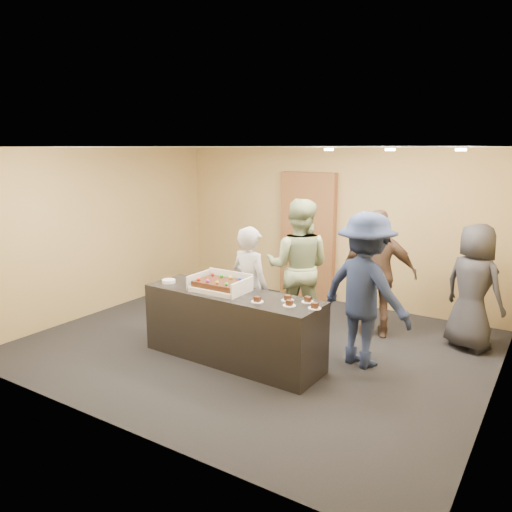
# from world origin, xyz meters

# --- Properties ---
(room) EXTENTS (6.04, 6.00, 2.70)m
(room) POSITION_xyz_m (0.00, 0.00, 1.35)
(room) COLOR black
(room) RESTS_ON ground
(serving_counter) EXTENTS (2.42, 0.78, 0.90)m
(serving_counter) POSITION_xyz_m (0.02, -0.58, 0.45)
(serving_counter) COLOR black
(serving_counter) RESTS_ON floor
(storage_cabinet) EXTENTS (1.03, 0.15, 2.28)m
(storage_cabinet) POSITION_xyz_m (-0.43, 2.41, 1.14)
(storage_cabinet) COLOR brown
(storage_cabinet) RESTS_ON floor
(cake_box) EXTENTS (0.71, 0.49, 0.21)m
(cake_box) POSITION_xyz_m (-0.17, -0.56, 0.95)
(cake_box) COLOR white
(cake_box) RESTS_ON serving_counter
(sheet_cake) EXTENTS (0.61, 0.42, 0.12)m
(sheet_cake) POSITION_xyz_m (-0.17, -0.58, 1.00)
(sheet_cake) COLOR #3C1B0D
(sheet_cake) RESTS_ON cake_box
(plate_stack) EXTENTS (0.18, 0.18, 0.04)m
(plate_stack) POSITION_xyz_m (-0.98, -0.65, 0.92)
(plate_stack) COLOR white
(plate_stack) RESTS_ON serving_counter
(slice_a) EXTENTS (0.15, 0.15, 0.07)m
(slice_a) POSITION_xyz_m (0.49, -0.73, 0.92)
(slice_a) COLOR white
(slice_a) RESTS_ON serving_counter
(slice_b) EXTENTS (0.15, 0.15, 0.07)m
(slice_b) POSITION_xyz_m (0.77, -0.49, 0.92)
(slice_b) COLOR white
(slice_b) RESTS_ON serving_counter
(slice_c) EXTENTS (0.15, 0.15, 0.07)m
(slice_c) POSITION_xyz_m (0.88, -0.66, 0.92)
(slice_c) COLOR white
(slice_c) RESTS_ON serving_counter
(slice_d) EXTENTS (0.15, 0.15, 0.07)m
(slice_d) POSITION_xyz_m (1.00, -0.42, 0.92)
(slice_d) COLOR white
(slice_d) RESTS_ON serving_counter
(slice_e) EXTENTS (0.15, 0.15, 0.07)m
(slice_e) POSITION_xyz_m (1.18, -0.59, 0.92)
(slice_e) COLOR white
(slice_e) RESTS_ON serving_counter
(person_server_grey) EXTENTS (0.69, 0.52, 1.69)m
(person_server_grey) POSITION_xyz_m (0.00, -0.13, 0.84)
(person_server_grey) COLOR #A7A7AC
(person_server_grey) RESTS_ON floor
(person_sage_man) EXTENTS (1.15, 1.01, 1.99)m
(person_sage_man) POSITION_xyz_m (0.25, 0.76, 0.99)
(person_sage_man) COLOR gray
(person_sage_man) RESTS_ON floor
(person_navy_man) EXTENTS (1.40, 1.03, 1.94)m
(person_navy_man) POSITION_xyz_m (1.48, 0.21, 0.97)
(person_navy_man) COLOR #1A2544
(person_navy_man) RESTS_ON floor
(person_brown_extra) EXTENTS (1.17, 0.79, 1.85)m
(person_brown_extra) POSITION_xyz_m (1.28, 1.24, 0.92)
(person_brown_extra) COLOR #4F392B
(person_brown_extra) RESTS_ON floor
(person_dark_suit) EXTENTS (1.00, 0.85, 1.72)m
(person_dark_suit) POSITION_xyz_m (2.53, 1.48, 0.86)
(person_dark_suit) COLOR #28292E
(person_dark_suit) RESTS_ON floor
(ceiling_spotlights) EXTENTS (1.72, 0.12, 0.03)m
(ceiling_spotlights) POSITION_xyz_m (1.60, 0.50, 2.67)
(ceiling_spotlights) COLOR #FFEAC6
(ceiling_spotlights) RESTS_ON ceiling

